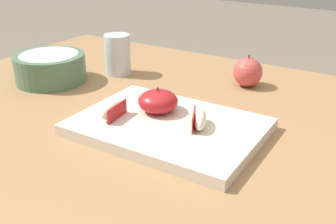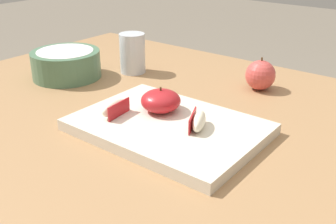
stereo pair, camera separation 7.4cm
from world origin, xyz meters
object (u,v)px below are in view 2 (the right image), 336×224
Objects in this scene: cutting_board at (168,127)px; ceramic_fruit_bowl at (66,63)px; whole_apple_pink_lady at (260,75)px; drinking_glass_water at (132,53)px; apple_wedge_front at (115,108)px; apple_wedge_back at (198,121)px; apple_half_skin_up at (161,101)px.

ceramic_fruit_bowl reaches higher than cutting_board.
whole_apple_pink_lady is 0.76× the size of drinking_glass_water.
apple_wedge_front is 0.66× the size of drinking_glass_water.
whole_apple_pink_lady is at bearing 83.62° from cutting_board.
apple_wedge_back is at bearing -30.75° from drinking_glass_water.
ceramic_fruit_bowl reaches higher than apple_wedge_back.
ceramic_fruit_bowl is at bearing -128.40° from drinking_glass_water.
apple_wedge_front is 0.40× the size of ceramic_fruit_bowl.
apple_wedge_back is at bearing -85.11° from whole_apple_pink_lady.
ceramic_fruit_bowl is at bearing 170.84° from apple_wedge_back.
ceramic_fruit_bowl is at bearing 157.28° from apple_wedge_front.
drinking_glass_water is (-0.35, 0.21, 0.02)m from apple_wedge_back.
ceramic_fruit_bowl is (-0.46, 0.07, 0.00)m from apple_wedge_back.
apple_wedge_back is at bearing 17.59° from apple_wedge_front.
cutting_board is at bearing -37.13° from drinking_glass_water.
apple_half_skin_up is at bearing 50.14° from apple_wedge_front.
whole_apple_pink_lady is (0.04, 0.31, 0.02)m from cutting_board.
drinking_glass_water is (-0.19, 0.26, 0.02)m from apple_wedge_front.
apple_wedge_front is 0.32m from drinking_glass_water.
whole_apple_pink_lady is 0.34m from drinking_glass_water.
apple_half_skin_up reaches higher than ceramic_fruit_bowl.
apple_half_skin_up is (-0.04, 0.03, 0.03)m from cutting_board.
apple_wedge_back is (0.10, -0.02, -0.01)m from apple_half_skin_up.
ceramic_fruit_bowl reaches higher than apple_wedge_front.
apple_wedge_front reaches higher than cutting_board.
drinking_glass_water is at bearing 142.87° from cutting_board.
ceramic_fruit_bowl is (-0.36, 0.06, -0.01)m from apple_half_skin_up.
apple_wedge_front is at bearing -110.98° from whole_apple_pink_lady.
cutting_board is 0.37m from drinking_glass_water.
apple_wedge_back is 0.17m from apple_wedge_front.
drinking_glass_water reaches higher than ceramic_fruit_bowl.
apple_wedge_front is 0.33m from ceramic_fruit_bowl.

